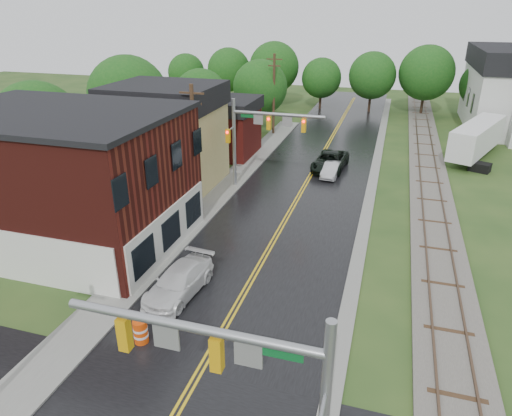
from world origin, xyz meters
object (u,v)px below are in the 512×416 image
at_px(tree_left_a, 39,128).
at_px(suv_dark, 330,161).
at_px(utility_pole_b, 195,146).
at_px(utility_pole_c, 274,93).
at_px(semi_trailer, 478,138).
at_px(pickup_white, 179,282).
at_px(tree_left_e, 261,89).
at_px(construction_barrel, 141,332).
at_px(traffic_signal_far, 260,129).
at_px(traffic_signal_near, 244,376).
at_px(tree_left_b, 129,98).
at_px(tree_left_c, 202,98).
at_px(brick_building, 63,178).
at_px(sedan_silver, 331,170).

relative_size(tree_left_a, suv_dark, 1.52).
height_order(utility_pole_b, suv_dark, utility_pole_b).
relative_size(utility_pole_c, semi_trailer, 0.83).
height_order(utility_pole_c, pickup_white, utility_pole_c).
xyz_separation_m(tree_left_e, construction_barrel, (5.64, -38.45, -4.25)).
bearing_deg(pickup_white, tree_left_e, 104.56).
height_order(traffic_signal_far, tree_left_a, tree_left_a).
bearing_deg(pickup_white, utility_pole_b, 113.93).
bearing_deg(traffic_signal_far, traffic_signal_near, -74.48).
relative_size(tree_left_e, construction_barrel, 7.21).
xyz_separation_m(traffic_signal_near, tree_left_e, (-12.32, 43.90, -0.16)).
xyz_separation_m(traffic_signal_far, tree_left_b, (-14.38, 4.90, 0.74)).
height_order(utility_pole_b, pickup_white, utility_pole_b).
xyz_separation_m(utility_pole_c, construction_barrel, (3.59, -36.55, -4.15)).
xyz_separation_m(tree_left_c, construction_barrel, (10.64, -32.45, -3.95)).
distance_m(traffic_signal_near, pickup_white, 12.24).
distance_m(tree_left_a, pickup_white, 20.20).
xyz_separation_m(utility_pole_b, semi_trailer, (21.27, 18.77, -2.61)).
relative_size(brick_building, tree_left_b, 1.48).
xyz_separation_m(brick_building, semi_trailer, (26.96, 25.77, -2.04)).
relative_size(suv_dark, pickup_white, 1.14).
distance_m(brick_building, tree_left_e, 31.12).
distance_m(tree_left_c, tree_left_e, 7.82).
height_order(traffic_signal_near, sedan_silver, traffic_signal_near).
xyz_separation_m(tree_left_a, semi_trailer, (34.32, 18.87, -3.01)).
bearing_deg(tree_left_c, traffic_signal_near, -65.44).
bearing_deg(tree_left_a, construction_barrel, -40.97).
height_order(utility_pole_c, tree_left_b, tree_left_b).
xyz_separation_m(brick_building, suv_dark, (13.86, 18.35, -3.36)).
bearing_deg(suv_dark, traffic_signal_far, -122.88).
bearing_deg(construction_barrel, pickup_white, 89.87).
bearing_deg(utility_pole_c, utility_pole_b, -90.00).
relative_size(brick_building, traffic_signal_far, 1.95).
height_order(tree_left_a, tree_left_e, tree_left_a).
bearing_deg(semi_trailer, traffic_signal_near, -105.84).
bearing_deg(tree_left_c, pickup_white, -69.55).
bearing_deg(tree_left_e, sedan_silver, -53.48).
height_order(brick_building, sedan_silver, brick_building).
relative_size(traffic_signal_far, construction_barrel, 6.49).
bearing_deg(tree_left_b, pickup_white, -54.53).
bearing_deg(sedan_silver, suv_dark, 105.70).
relative_size(utility_pole_c, sedan_silver, 2.45).
xyz_separation_m(tree_left_e, pickup_white, (5.65, -34.56, -4.09)).
bearing_deg(utility_pole_c, traffic_signal_near, -76.26).
relative_size(tree_left_b, sedan_silver, 2.64).
distance_m(brick_building, utility_pole_c, 29.56).
bearing_deg(suv_dark, semi_trailer, 34.02).
xyz_separation_m(utility_pole_c, tree_left_e, (-2.05, 1.90, 0.09)).
xyz_separation_m(brick_building, traffic_signal_far, (9.01, 12.00, 0.82)).
distance_m(brick_building, construction_barrel, 12.49).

